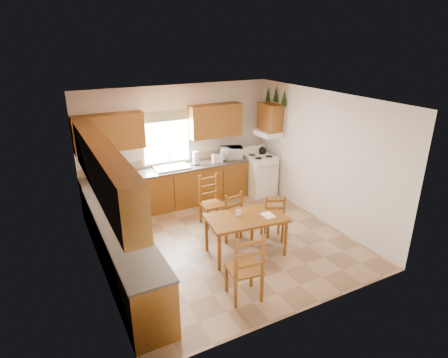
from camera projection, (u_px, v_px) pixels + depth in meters
name	position (u px, v px, depth m)	size (l,w,h in m)	color
floor	(224.00, 241.00, 7.18)	(4.50, 4.50, 0.00)	#9D7C5A
ceiling	(224.00, 99.00, 6.21)	(4.50, 4.50, 0.00)	#995A2E
wall_left	(94.00, 199.00, 5.72)	(4.50, 4.50, 0.00)	beige
wall_right	(321.00, 157.00, 7.67)	(4.50, 4.50, 0.00)	beige
wall_back	(179.00, 145.00, 8.55)	(4.50, 4.50, 0.00)	beige
wall_front	(305.00, 229.00, 4.83)	(4.50, 4.50, 0.00)	beige
lower_cab_back	(170.00, 189.00, 8.47)	(3.75, 0.60, 0.88)	brown
lower_cab_left	(122.00, 250.00, 6.05)	(0.60, 3.60, 0.88)	brown
counter_back	(169.00, 170.00, 8.31)	(3.75, 0.63, 0.04)	#463F36
counter_left	(119.00, 225.00, 5.89)	(0.63, 3.60, 0.04)	#463F36
backsplash	(164.00, 161.00, 8.51)	(3.75, 0.01, 0.18)	#997E5D
upper_cab_back_left	(109.00, 132.00, 7.57)	(1.41, 0.33, 0.75)	brown
upper_cab_back_right	(215.00, 121.00, 8.61)	(1.25, 0.33, 0.75)	brown
upper_cab_left	(103.00, 169.00, 5.49)	(0.33, 3.60, 0.75)	brown
upper_cab_stove	(270.00, 117.00, 8.76)	(0.33, 0.62, 0.62)	brown
range_hood	(268.00, 133.00, 8.87)	(0.44, 0.62, 0.12)	white
window_frame	(166.00, 138.00, 8.33)	(1.13, 0.02, 1.18)	white
window_pane	(166.00, 138.00, 8.32)	(1.05, 0.01, 1.10)	white
window_valance	(165.00, 116.00, 8.12)	(1.19, 0.01, 0.24)	#445632
sink_basin	(172.00, 168.00, 8.32)	(0.75, 0.45, 0.04)	silver
pine_decal_a	(284.00, 98.00, 8.38)	(0.22, 0.22, 0.36)	#163816
pine_decal_b	(276.00, 94.00, 8.63)	(0.22, 0.22, 0.36)	#163816
pine_decal_c	(268.00, 94.00, 8.91)	(0.22, 0.22, 0.36)	#163816
stove	(260.00, 175.00, 9.20)	(0.64, 0.66, 0.95)	white
coffeemaker	(96.00, 173.00, 7.57)	(0.20, 0.24, 0.34)	white
paper_towel	(196.00, 158.00, 8.51)	(0.13, 0.13, 0.31)	white
toaster	(217.00, 158.00, 8.69)	(0.23, 0.15, 0.19)	white
microwave	(231.00, 153.00, 8.93)	(0.48, 0.34, 0.29)	white
dining_table	(246.00, 235.00, 6.66)	(1.37, 0.78, 0.73)	brown
chair_near_left	(244.00, 265.00, 5.47)	(0.47, 0.45, 1.12)	brown
chair_near_right	(272.00, 216.00, 7.11)	(0.40, 0.38, 0.95)	brown
chair_far_left	(212.00, 201.00, 7.65)	(0.44, 0.41, 1.04)	brown
chair_far_right	(239.00, 221.00, 6.90)	(0.41, 0.39, 0.98)	brown
table_paper	(268.00, 215.00, 6.59)	(0.19, 0.26, 0.00)	white
table_card	(239.00, 213.00, 6.55)	(0.09, 0.02, 0.12)	white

